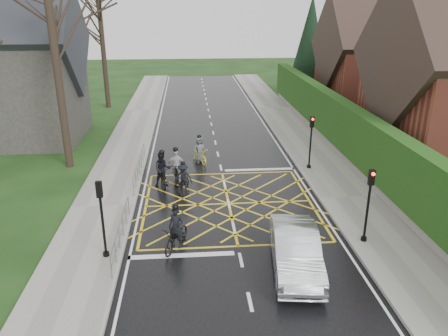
{
  "coord_description": "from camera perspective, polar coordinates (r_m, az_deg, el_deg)",
  "views": [
    {
      "loc": [
        -1.82,
        -19.17,
        9.14
      ],
      "look_at": [
        -0.1,
        1.51,
        1.3
      ],
      "focal_mm": 35.0,
      "sensor_mm": 36.0,
      "label": 1
    }
  ],
  "objects": [
    {
      "name": "traffic_light_sw",
      "position": [
        16.79,
        -15.58,
        -6.57
      ],
      "size": [
        0.24,
        0.31,
        3.21
      ],
      "color": "black",
      "rests_on": "ground"
    },
    {
      "name": "cyclist_rear",
      "position": [
        17.5,
        -6.24,
        -8.58
      ],
      "size": [
        1.42,
        2.06,
        1.9
      ],
      "rotation": [
        0.0,
        0.0,
        -0.42
      ],
      "color": "black",
      "rests_on": "ground"
    },
    {
      "name": "ground",
      "position": [
        21.32,
        0.61,
        -4.69
      ],
      "size": [
        120.0,
        120.0,
        0.0
      ],
      "primitive_type": "plane",
      "color": "black",
      "rests_on": "ground"
    },
    {
      "name": "stone_wall",
      "position": [
        28.33,
        15.26,
        1.87
      ],
      "size": [
        0.5,
        38.0,
        0.7
      ],
      "primitive_type": "cube",
      "color": "slate",
      "rests_on": "ground"
    },
    {
      "name": "conifer",
      "position": [
        47.07,
        11.15,
        15.27
      ],
      "size": [
        4.6,
        4.6,
        10.0
      ],
      "color": "black",
      "rests_on": "ground"
    },
    {
      "name": "traffic_light_ne",
      "position": [
        25.49,
        11.24,
        3.23
      ],
      "size": [
        0.24,
        0.31,
        3.21
      ],
      "rotation": [
        0.0,
        0.0,
        3.14
      ],
      "color": "black",
      "rests_on": "ground"
    },
    {
      "name": "road",
      "position": [
        21.31,
        0.61,
        -4.68
      ],
      "size": [
        9.0,
        80.0,
        0.01
      ],
      "primitive_type": "cube",
      "color": "black",
      "rests_on": "ground"
    },
    {
      "name": "car",
      "position": [
        16.29,
        9.35,
        -10.56
      ],
      "size": [
        2.14,
        4.78,
        1.52
      ],
      "primitive_type": "imported",
      "rotation": [
        0.0,
        0.0,
        -0.12
      ],
      "color": "silver",
      "rests_on": "ground"
    },
    {
      "name": "hedge",
      "position": [
        27.84,
        15.6,
        5.28
      ],
      "size": [
        0.9,
        38.0,
        2.8
      ],
      "primitive_type": "cube",
      "color": "#143C10",
      "rests_on": "stone_wall"
    },
    {
      "name": "tree_far",
      "position": [
        41.89,
        -15.77,
        17.3
      ],
      "size": [
        8.4,
        8.4,
        10.4
      ],
      "color": "black",
      "rests_on": "ground"
    },
    {
      "name": "church",
      "position": [
        33.56,
        -25.69,
        11.51
      ],
      "size": [
        8.8,
        7.8,
        11.0
      ],
      "color": "#2D2B28",
      "rests_on": "ground"
    },
    {
      "name": "cyclist_back",
      "position": [
        23.24,
        -8.01,
        -0.62
      ],
      "size": [
        1.02,
        2.1,
        2.04
      ],
      "rotation": [
        0.0,
        0.0,
        0.17
      ],
      "color": "black",
      "rests_on": "ground"
    },
    {
      "name": "railing_north",
      "position": [
        24.79,
        -11.02,
        0.61
      ],
      "size": [
        0.05,
        6.04,
        1.03
      ],
      "color": "slate",
      "rests_on": "ground"
    },
    {
      "name": "cyclist_mid",
      "position": [
        22.56,
        -5.32,
        -1.64
      ],
      "size": [
        1.1,
        1.79,
        1.65
      ],
      "rotation": [
        0.0,
        0.0,
        -0.31
      ],
      "color": "black",
      "rests_on": "ground"
    },
    {
      "name": "railing_south",
      "position": [
        17.98,
        -13.35,
        -7.61
      ],
      "size": [
        0.05,
        5.04,
        1.03
      ],
      "color": "slate",
      "rests_on": "ground"
    },
    {
      "name": "tree_near",
      "position": [
        26.2,
        -21.59,
        16.65
      ],
      "size": [
        9.24,
        9.24,
        11.44
      ],
      "color": "black",
      "rests_on": "ground"
    },
    {
      "name": "cyclist_front",
      "position": [
        23.73,
        -6.26,
        -0.18
      ],
      "size": [
        1.08,
        2.0,
        1.99
      ],
      "rotation": [
        0.0,
        0.0,
        -0.03
      ],
      "color": "black",
      "rests_on": "ground"
    },
    {
      "name": "traffic_light_se",
      "position": [
        18.11,
        18.28,
        -4.82
      ],
      "size": [
        0.24,
        0.31,
        3.21
      ],
      "rotation": [
        0.0,
        0.0,
        3.14
      ],
      "color": "black",
      "rests_on": "ground"
    },
    {
      "name": "cyclist_lead",
      "position": [
        26.62,
        -3.21,
        1.97
      ],
      "size": [
        1.3,
        1.9,
        1.75
      ],
      "rotation": [
        0.0,
        0.0,
        0.41
      ],
      "color": "gold",
      "rests_on": "ground"
    },
    {
      "name": "sidewalk_right",
      "position": [
        22.6,
        15.97,
        -3.8
      ],
      "size": [
        3.0,
        80.0,
        0.15
      ],
      "primitive_type": "cube",
      "color": "gray",
      "rests_on": "ground"
    },
    {
      "name": "sidewalk_left",
      "position": [
        21.61,
        -15.49,
        -4.91
      ],
      "size": [
        3.0,
        80.0,
        0.15
      ],
      "primitive_type": "cube",
      "color": "gray",
      "rests_on": "ground"
    },
    {
      "name": "tree_mid",
      "position": [
        34.17,
        -19.68,
        18.72
      ],
      "size": [
        10.08,
        10.08,
        12.48
      ],
      "color": "black",
      "rests_on": "ground"
    },
    {
      "name": "house_far",
      "position": [
        40.98,
        19.65,
        12.84
      ],
      "size": [
        9.8,
        8.8,
        10.3
      ],
      "color": "brown",
      "rests_on": "ground"
    }
  ]
}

